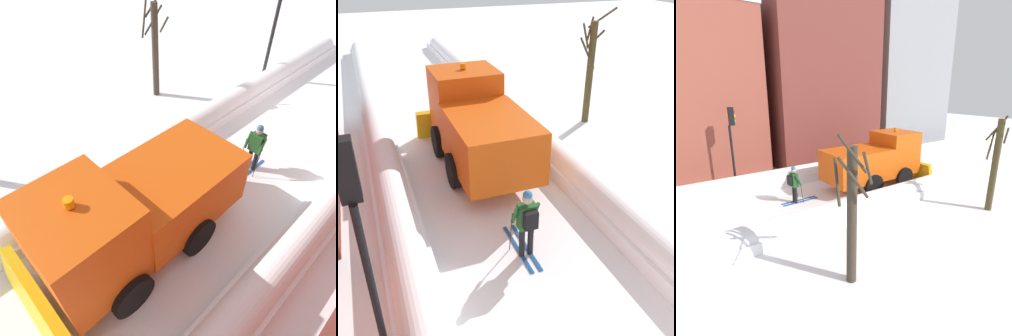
# 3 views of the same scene
# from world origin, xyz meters

# --- Properties ---
(ground_plane) EXTENTS (80.00, 80.00, 0.00)m
(ground_plane) POSITION_xyz_m (0.00, 10.00, 0.00)
(ground_plane) COLOR white
(snowbank_right) EXTENTS (1.10, 36.00, 0.90)m
(snowbank_right) POSITION_xyz_m (2.72, 10.00, 0.35)
(snowbank_right) COLOR white
(snowbank_right) RESTS_ON ground
(plow_truck) EXTENTS (3.20, 5.98, 3.12)m
(plow_truck) POSITION_xyz_m (0.31, 9.00, 1.48)
(plow_truck) COLOR #DB510F
(plow_truck) RESTS_ON ground
(skier) EXTENTS (0.62, 1.80, 1.81)m
(skier) POSITION_xyz_m (-0.02, 4.19, 1.00)
(skier) COLOR black
(skier) RESTS_ON ground
(street_lamp) EXTENTS (0.40, 0.40, 5.02)m
(street_lamp) POSITION_xyz_m (3.37, -1.78, 3.19)
(street_lamp) COLOR black
(street_lamp) RESTS_ON ground
(bare_tree_near) EXTENTS (1.38, 1.41, 4.30)m
(bare_tree_near) POSITION_xyz_m (5.98, 3.12, 2.10)
(bare_tree_near) COLOR #3B3226
(bare_tree_near) RESTS_ON ground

